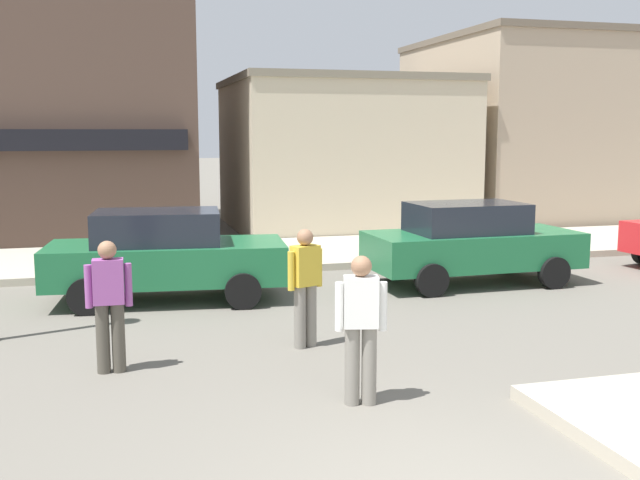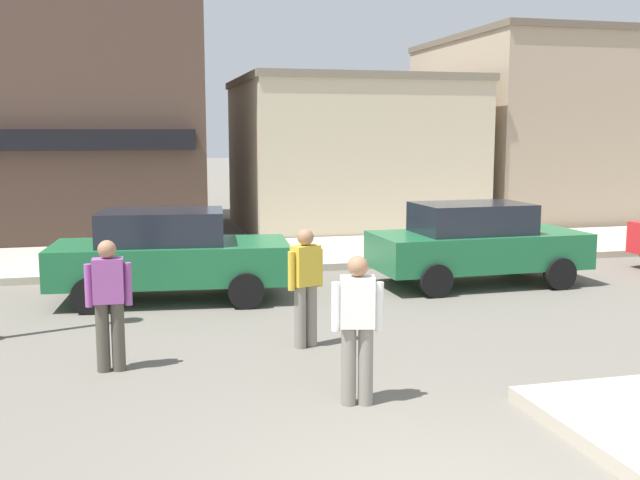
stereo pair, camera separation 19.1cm
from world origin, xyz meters
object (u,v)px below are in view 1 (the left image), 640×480
at_px(parked_car_second, 471,242).
at_px(pedestrian_crossing_near, 109,302).
at_px(pedestrian_crossing_far, 361,325).
at_px(parked_car_nearest, 165,254).
at_px(pedestrian_kerb_side, 305,284).

bearing_deg(parked_car_second, pedestrian_crossing_near, -150.72).
bearing_deg(pedestrian_crossing_far, parked_car_nearest, 106.55).
bearing_deg(pedestrian_kerb_side, parked_car_second, 38.79).
xyz_separation_m(parked_car_nearest, pedestrian_kerb_side, (1.63, -3.37, 0.06)).
relative_size(parked_car_nearest, pedestrian_kerb_side, 2.58).
distance_m(parked_car_nearest, pedestrian_kerb_side, 3.75).
height_order(parked_car_second, pedestrian_crossing_near, pedestrian_crossing_near).
distance_m(parked_car_second, pedestrian_crossing_near, 7.59).
bearing_deg(pedestrian_kerb_side, pedestrian_crossing_near, -170.50).
height_order(parked_car_second, pedestrian_crossing_far, pedestrian_crossing_far).
bearing_deg(pedestrian_crossing_near, pedestrian_kerb_side, 9.50).
distance_m(parked_car_second, pedestrian_crossing_far, 6.86).
distance_m(pedestrian_crossing_far, pedestrian_kerb_side, 2.24).
bearing_deg(pedestrian_kerb_side, parked_car_nearest, 115.84).
bearing_deg(parked_car_nearest, pedestrian_kerb_side, -64.16).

